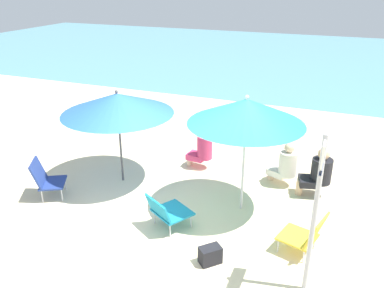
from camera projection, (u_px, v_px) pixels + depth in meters
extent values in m
plane|color=beige|center=(170.00, 227.00, 6.21)|extent=(40.00, 40.00, 0.00)
cube|color=#5693A3|center=(300.00, 57.00, 18.85)|extent=(40.00, 16.00, 0.01)
cylinder|color=#4C4C51|center=(120.00, 139.00, 7.28)|extent=(0.04, 0.04, 1.72)
cone|color=blue|center=(117.00, 103.00, 7.02)|extent=(2.02, 2.02, 0.37)
sphere|color=#4C4C51|center=(116.00, 92.00, 6.93)|extent=(0.06, 0.06, 0.06)
cylinder|color=silver|center=(244.00, 157.00, 6.32)|extent=(0.04, 0.04, 1.92)
cone|color=teal|center=(246.00, 111.00, 6.02)|extent=(1.83, 1.83, 0.40)
sphere|color=silver|center=(247.00, 97.00, 5.93)|extent=(0.06, 0.06, 0.06)
cube|color=teal|center=(172.00, 212.00, 6.14)|extent=(0.72, 0.70, 0.03)
cube|color=teal|center=(158.00, 208.00, 5.93)|extent=(0.53, 0.39, 0.32)
cylinder|color=silver|center=(175.00, 209.00, 6.46)|extent=(0.02, 0.02, 0.24)
cylinder|color=silver|center=(191.00, 221.00, 6.15)|extent=(0.02, 0.02, 0.24)
cylinder|color=silver|center=(154.00, 217.00, 6.24)|extent=(0.02, 0.02, 0.24)
cylinder|color=silver|center=(170.00, 230.00, 5.93)|extent=(0.02, 0.02, 0.24)
cube|color=navy|center=(53.00, 183.00, 6.97)|extent=(0.60, 0.64, 0.03)
cube|color=navy|center=(38.00, 172.00, 6.85)|extent=(0.39, 0.52, 0.43)
cylinder|color=silver|center=(65.00, 184.00, 7.23)|extent=(0.02, 0.02, 0.25)
cylinder|color=silver|center=(62.00, 195.00, 6.86)|extent=(0.02, 0.02, 0.25)
cylinder|color=silver|center=(47.00, 185.00, 7.19)|extent=(0.02, 0.02, 0.25)
cylinder|color=silver|center=(42.00, 196.00, 6.82)|extent=(0.02, 0.02, 0.25)
cube|color=gold|center=(297.00, 237.00, 5.58)|extent=(0.59, 0.58, 0.03)
cube|color=gold|center=(316.00, 231.00, 5.36)|extent=(0.28, 0.50, 0.42)
cylinder|color=silver|center=(278.00, 245.00, 5.60)|extent=(0.02, 0.02, 0.22)
cylinder|color=silver|center=(290.00, 233.00, 5.88)|extent=(0.02, 0.02, 0.22)
cylinder|color=silver|center=(304.00, 256.00, 5.39)|extent=(0.02, 0.02, 0.22)
cylinder|color=silver|center=(314.00, 243.00, 5.66)|extent=(0.02, 0.02, 0.22)
cube|color=silver|center=(279.00, 172.00, 7.45)|extent=(0.46, 0.45, 0.12)
cylinder|color=beige|center=(271.00, 174.00, 7.60)|extent=(0.12, 0.12, 0.22)
cylinder|color=silver|center=(288.00, 164.00, 7.24)|extent=(0.33, 0.33, 0.46)
sphere|color=beige|center=(290.00, 147.00, 7.12)|extent=(0.19, 0.19, 0.19)
cube|color=#DB3866|center=(197.00, 156.00, 8.07)|extent=(0.39, 0.34, 0.12)
cylinder|color=beige|center=(190.00, 160.00, 8.19)|extent=(0.12, 0.12, 0.23)
cylinder|color=#DB3866|center=(205.00, 147.00, 7.90)|extent=(0.30, 0.30, 0.48)
sphere|color=beige|center=(205.00, 131.00, 7.77)|extent=(0.21, 0.21, 0.21)
cube|color=black|center=(309.00, 181.00, 7.00)|extent=(0.44, 0.43, 0.12)
cylinder|color=#DBAD84|center=(299.00, 187.00, 7.07)|extent=(0.12, 0.12, 0.27)
cylinder|color=black|center=(321.00, 171.00, 6.89)|extent=(0.36, 0.36, 0.44)
sphere|color=#DBAD84|center=(324.00, 154.00, 6.76)|extent=(0.20, 0.20, 0.20)
cylinder|color=#ADADB2|center=(314.00, 218.00, 4.57)|extent=(0.06, 0.06, 2.09)
cube|color=white|center=(323.00, 153.00, 4.24)|extent=(0.03, 0.46, 0.33)
cube|color=navy|center=(322.00, 164.00, 4.29)|extent=(0.04, 0.46, 0.06)
cube|color=black|center=(210.00, 255.00, 5.39)|extent=(0.34, 0.34, 0.25)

